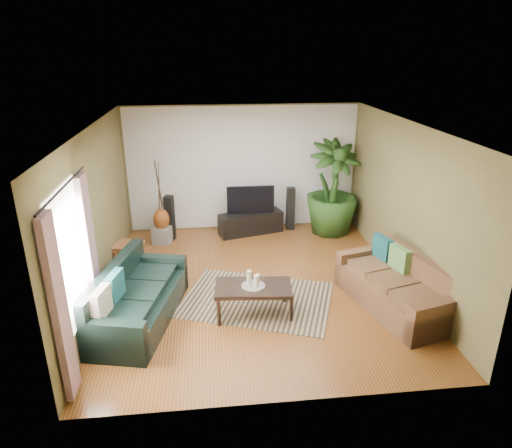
{
  "coord_description": "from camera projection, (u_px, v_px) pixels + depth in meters",
  "views": [
    {
      "loc": [
        -0.79,
        -6.82,
        3.81
      ],
      "look_at": [
        0.0,
        0.2,
        1.05
      ],
      "focal_mm": 32.0,
      "sensor_mm": 36.0,
      "label": 1
    }
  ],
  "objects": [
    {
      "name": "curtain_near",
      "position": [
        60.0,
        310.0,
        4.94
      ],
      "size": [
        0.08,
        0.35,
        2.2
      ],
      "primitive_type": "cube",
      "color": "gray",
      "rests_on": "ground"
    },
    {
      "name": "candle_tray",
      "position": [
        253.0,
        286.0,
        6.8
      ],
      "size": [
        0.35,
        0.35,
        0.02
      ],
      "primitive_type": "cylinder",
      "color": "gray",
      "rests_on": "coffee_table"
    },
    {
      "name": "television",
      "position": [
        251.0,
        200.0,
        9.72
      ],
      "size": [
        1.01,
        0.06,
        0.6
      ],
      "primitive_type": "cube",
      "color": "black",
      "rests_on": "tv_stand"
    },
    {
      "name": "sofa_left",
      "position": [
        138.0,
        295.0,
        6.65
      ],
      "size": [
        1.36,
        2.26,
        0.85
      ],
      "primitive_type": "cube",
      "rotation": [
        0.0,
        0.0,
        1.34
      ],
      "color": "black",
      "rests_on": "floor"
    },
    {
      "name": "wall_right",
      "position": [
        407.0,
        205.0,
        7.55
      ],
      "size": [
        0.0,
        5.5,
        5.5
      ],
      "primitive_type": "plane",
      "rotation": [
        1.57,
        0.0,
        -1.57
      ],
      "color": "olive",
      "rests_on": "ground"
    },
    {
      "name": "curtain_rod",
      "position": [
        63.0,
        188.0,
        5.21
      ],
      "size": [
        0.03,
        1.9,
        0.03
      ],
      "primitive_type": "cylinder",
      "rotation": [
        1.57,
        0.0,
        0.0
      ],
      "color": "black",
      "rests_on": "ground"
    },
    {
      "name": "curtain_far",
      "position": [
        91.0,
        252.0,
        6.32
      ],
      "size": [
        0.08,
        0.35,
        2.2
      ],
      "primitive_type": "cube",
      "color": "gray",
      "rests_on": "ground"
    },
    {
      "name": "vase",
      "position": [
        161.0,
        219.0,
        9.29
      ],
      "size": [
        0.32,
        0.32,
        0.45
      ],
      "primitive_type": "ellipsoid",
      "color": "brown",
      "rests_on": "pedestal"
    },
    {
      "name": "pedestal",
      "position": [
        163.0,
        235.0,
        9.42
      ],
      "size": [
        0.44,
        0.44,
        0.35
      ],
      "primitive_type": "cube",
      "rotation": [
        0.0,
        0.0,
        -0.28
      ],
      "color": "gray",
      "rests_on": "floor"
    },
    {
      "name": "tv_stand",
      "position": [
        251.0,
        223.0,
        9.89
      ],
      "size": [
        1.44,
        0.77,
        0.46
      ],
      "primitive_type": "cube",
      "rotation": [
        0.0,
        0.0,
        0.27
      ],
      "color": "black",
      "rests_on": "floor"
    },
    {
      "name": "candle_mid",
      "position": [
        256.0,
        281.0,
        6.74
      ],
      "size": [
        0.07,
        0.07,
        0.18
      ],
      "primitive_type": "cylinder",
      "color": "beige",
      "rests_on": "candle_tray"
    },
    {
      "name": "candle_short",
      "position": [
        258.0,
        279.0,
        6.84
      ],
      "size": [
        0.07,
        0.07,
        0.15
      ],
      "primitive_type": "cylinder",
      "color": "beige",
      "rests_on": "candle_tray"
    },
    {
      "name": "potted_plant",
      "position": [
        332.0,
        188.0,
        9.67
      ],
      "size": [
        1.38,
        1.38,
        2.0
      ],
      "primitive_type": "imported",
      "rotation": [
        0.0,
        0.0,
        0.27
      ],
      "color": "#214517",
      "rests_on": "floor"
    },
    {
      "name": "wall_front",
      "position": [
        288.0,
        300.0,
        4.75
      ],
      "size": [
        5.0,
        0.0,
        5.0
      ],
      "primitive_type": "plane",
      "rotation": [
        -1.57,
        0.0,
        0.0
      ],
      "color": "olive",
      "rests_on": "ground"
    },
    {
      "name": "plant_pot",
      "position": [
        330.0,
        226.0,
        9.98
      ],
      "size": [
        0.37,
        0.37,
        0.29
      ],
      "primitive_type": "cylinder",
      "color": "black",
      "rests_on": "floor"
    },
    {
      "name": "window_pane",
      "position": [
        70.0,
        259.0,
        5.53
      ],
      "size": [
        0.0,
        1.8,
        1.8
      ],
      "primitive_type": "plane",
      "rotation": [
        1.57,
        0.0,
        1.57
      ],
      "color": "white",
      "rests_on": "ground"
    },
    {
      "name": "area_rug",
      "position": [
        257.0,
        299.0,
        7.34
      ],
      "size": [
        2.73,
        2.32,
        0.01
      ],
      "primitive_type": "cube",
      "rotation": [
        0.0,
        0.0,
        -0.34
      ],
      "color": "tan",
      "rests_on": "floor"
    },
    {
      "name": "speaker_left",
      "position": [
        170.0,
        218.0,
        9.47
      ],
      "size": [
        0.21,
        0.23,
        0.96
      ],
      "primitive_type": "cube",
      "rotation": [
        0.0,
        0.0,
        -0.25
      ],
      "color": "black",
      "rests_on": "floor"
    },
    {
      "name": "backwall_panel",
      "position": [
        243.0,
        169.0,
        9.83
      ],
      "size": [
        4.9,
        0.0,
        4.9
      ],
      "primitive_type": "plane",
      "rotation": [
        1.57,
        0.0,
        0.0
      ],
      "color": "white",
      "rests_on": "ground"
    },
    {
      "name": "wall_back",
      "position": [
        243.0,
        168.0,
        9.84
      ],
      "size": [
        5.0,
        0.0,
        5.0
      ],
      "primitive_type": "plane",
      "rotation": [
        1.57,
        0.0,
        0.0
      ],
      "color": "olive",
      "rests_on": "ground"
    },
    {
      "name": "candle_tall",
      "position": [
        249.0,
        278.0,
        6.78
      ],
      "size": [
        0.07,
        0.07,
        0.23
      ],
      "primitive_type": "cylinder",
      "color": "beige",
      "rests_on": "candle_tray"
    },
    {
      "name": "side_table",
      "position": [
        129.0,
        256.0,
        8.29
      ],
      "size": [
        0.57,
        0.57,
        0.49
      ],
      "primitive_type": "cube",
      "rotation": [
        0.0,
        0.0,
        -0.26
      ],
      "color": "brown",
      "rests_on": "floor"
    },
    {
      "name": "sofa_right",
      "position": [
        395.0,
        283.0,
        6.99
      ],
      "size": [
        1.39,
        2.17,
        0.85
      ],
      "primitive_type": "cube",
      "rotation": [
        0.0,
        0.0,
        -1.31
      ],
      "color": "brown",
      "rests_on": "floor"
    },
    {
      "name": "floor",
      "position": [
        257.0,
        285.0,
        7.78
      ],
      "size": [
        5.5,
        5.5,
        0.0
      ],
      "primitive_type": "plane",
      "color": "brown",
      "rests_on": "ground"
    },
    {
      "name": "coffee_table",
      "position": [
        253.0,
        300.0,
        6.89
      ],
      "size": [
        1.2,
        0.73,
        0.47
      ],
      "primitive_type": "cube",
      "rotation": [
        0.0,
        0.0,
        -0.09
      ],
      "color": "black",
      "rests_on": "floor"
    },
    {
      "name": "wall_left",
      "position": [
        97.0,
        217.0,
        7.03
      ],
      "size": [
        0.0,
        5.5,
        5.5
      ],
      "primitive_type": "plane",
      "rotation": [
        1.57,
        0.0,
        1.57
      ],
      "color": "olive",
      "rests_on": "ground"
    },
    {
      "name": "speaker_right",
      "position": [
        290.0,
        209.0,
        10.03
      ],
      "size": [
        0.17,
        0.19,
        0.95
      ],
      "primitive_type": "cube",
      "rotation": [
        0.0,
        0.0,
        -0.02
      ],
      "color": "black",
      "rests_on": "floor"
    },
    {
      "name": "ceiling",
      "position": [
        257.0,
        126.0,
        6.8
      ],
      "size": [
        5.5,
        5.5,
        0.0
      ],
      "primitive_type": "plane",
      "rotation": [
        3.14,
        0.0,
        0.0
      ],
      "color": "white",
      "rests_on": "ground"
    }
  ]
}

